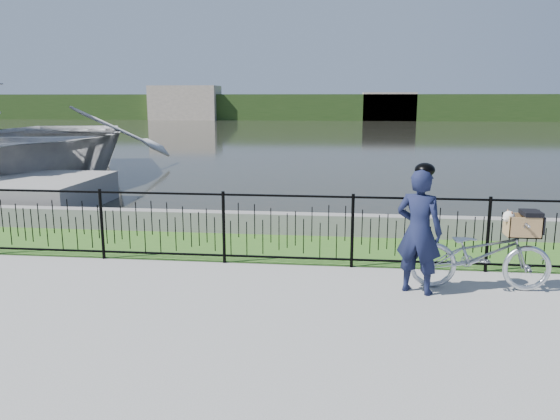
# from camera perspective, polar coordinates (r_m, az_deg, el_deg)

# --- Properties ---
(ground) EXTENTS (120.00, 120.00, 0.00)m
(ground) POSITION_cam_1_polar(r_m,az_deg,el_deg) (7.09, -0.59, -9.59)
(ground) COLOR gray
(ground) RESTS_ON ground
(grass_strip) EXTENTS (60.00, 2.00, 0.01)m
(grass_strip) POSITION_cam_1_polar(r_m,az_deg,el_deg) (9.54, 1.36, -3.94)
(grass_strip) COLOR #36631F
(grass_strip) RESTS_ON ground
(water) EXTENTS (120.00, 120.00, 0.00)m
(water) POSITION_cam_1_polar(r_m,az_deg,el_deg) (39.65, 5.41, 7.86)
(water) COLOR black
(water) RESTS_ON ground
(quay_wall) EXTENTS (60.00, 0.30, 0.40)m
(quay_wall) POSITION_cam_1_polar(r_m,az_deg,el_deg) (10.46, 1.86, -1.45)
(quay_wall) COLOR gray
(quay_wall) RESTS_ON ground
(fence) EXTENTS (14.00, 0.06, 1.15)m
(fence) POSITION_cam_1_polar(r_m,az_deg,el_deg) (8.44, 0.76, -2.02)
(fence) COLOR black
(fence) RESTS_ON ground
(far_treeline) EXTENTS (120.00, 6.00, 3.00)m
(far_treeline) POSITION_cam_1_polar(r_m,az_deg,el_deg) (66.57, 5.96, 10.64)
(far_treeline) COLOR #284219
(far_treeline) RESTS_ON ground
(far_building_left) EXTENTS (8.00, 4.00, 4.00)m
(far_building_left) POSITION_cam_1_polar(r_m,az_deg,el_deg) (67.25, -9.87, 10.97)
(far_building_left) COLOR #AA9B89
(far_building_left) RESTS_ON ground
(far_building_right) EXTENTS (6.00, 3.00, 3.20)m
(far_building_right) POSITION_cam_1_polar(r_m,az_deg,el_deg) (65.27, 11.31, 10.55)
(far_building_right) COLOR #AA9B89
(far_building_right) RESTS_ON ground
(bicycle_rig) EXTENTS (1.87, 0.65, 1.12)m
(bicycle_rig) POSITION_cam_1_polar(r_m,az_deg,el_deg) (7.89, 20.26, -4.25)
(bicycle_rig) COLOR #B6BBC3
(bicycle_rig) RESTS_ON ground
(cyclist) EXTENTS (0.72, 0.62, 1.75)m
(cyclist) POSITION_cam_1_polar(r_m,az_deg,el_deg) (7.42, 14.32, -2.00)
(cyclist) COLOR #121733
(cyclist) RESTS_ON ground
(boat_far) EXTENTS (10.33, 12.74, 2.33)m
(boat_far) POSITION_cam_1_polar(r_m,az_deg,el_deg) (19.28, -24.49, 6.42)
(boat_far) COLOR #BABABA
(boat_far) RESTS_ON water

